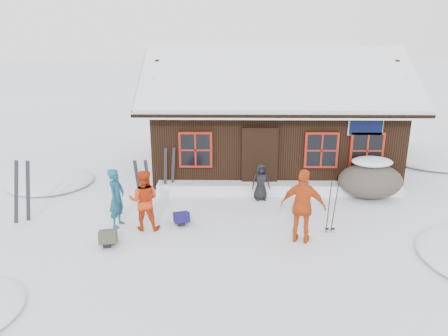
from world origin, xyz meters
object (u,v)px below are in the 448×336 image
at_px(skier_orange_right, 303,206).
at_px(boulder, 370,180).
at_px(skier_orange_left, 144,200).
at_px(ski_pair_left, 22,192).
at_px(ski_poles, 332,208).
at_px(backpack_blue, 182,219).
at_px(skier_crouched, 261,182).
at_px(skier_teal, 117,198).
at_px(backpack_olive, 108,239).

bearing_deg(skier_orange_right, boulder, -113.49).
relative_size(skier_orange_left, ski_pair_left, 0.90).
xyz_separation_m(skier_orange_right, ski_poles, (0.82, 0.53, -0.27)).
xyz_separation_m(boulder, backpack_blue, (-5.54, -2.01, -0.44)).
height_order(skier_crouched, ski_pair_left, ski_pair_left).
distance_m(skier_teal, skier_orange_left, 0.76).
height_order(skier_teal, ski_pair_left, ski_pair_left).
height_order(boulder, backpack_blue, boulder).
bearing_deg(ski_poles, skier_teal, 176.92).
xyz_separation_m(skier_orange_right, skier_crouched, (-0.81, 2.71, -0.35)).
relative_size(skier_crouched, backpack_blue, 2.33).
height_order(ski_poles, backpack_blue, ski_poles).
relative_size(ski_pair_left, ski_poles, 1.28).
relative_size(ski_poles, backpack_olive, 2.54).
height_order(skier_teal, skier_orange_left, skier_orange_left).
height_order(boulder, ski_poles, ski_poles).
bearing_deg(backpack_olive, skier_orange_right, -8.25).
bearing_deg(ski_pair_left, backpack_olive, -40.42).
relative_size(skier_orange_right, skier_crouched, 1.61).
bearing_deg(ski_poles, skier_orange_left, 178.55).
relative_size(skier_crouched, backpack_olive, 2.11).
relative_size(skier_teal, skier_orange_left, 0.99).
distance_m(skier_crouched, backpack_blue, 2.86).
xyz_separation_m(skier_orange_left, backpack_blue, (0.91, 0.29, -0.66)).
bearing_deg(skier_orange_left, backpack_olive, 51.09).
distance_m(ski_pair_left, backpack_olive, 2.96).
distance_m(skier_teal, ski_poles, 5.48).
bearing_deg(skier_orange_right, skier_orange_left, 7.65).
xyz_separation_m(ski_poles, backpack_olive, (-5.45, -0.78, -0.50)).
distance_m(skier_teal, skier_orange_right, 4.73).
bearing_deg(ski_pair_left, skier_orange_left, -20.57).
bearing_deg(skier_orange_left, ski_poles, 178.40).
distance_m(skier_orange_left, ski_pair_left, 3.32).
xyz_separation_m(skier_orange_right, ski_pair_left, (-7.21, 1.07, -0.08)).
height_order(skier_orange_left, ski_poles, skier_orange_left).
xyz_separation_m(skier_crouched, ski_poles, (1.62, -2.18, 0.08)).
xyz_separation_m(skier_orange_left, ski_pair_left, (-3.29, 0.41, 0.04)).
distance_m(boulder, backpack_olive, 7.85).
relative_size(skier_orange_right, boulder, 0.95).
xyz_separation_m(skier_crouched, boulder, (3.33, 0.23, 0.00)).
distance_m(boulder, ski_poles, 2.96).
height_order(ski_pair_left, backpack_olive, ski_pair_left).
xyz_separation_m(ski_pair_left, ski_poles, (8.02, -0.53, -0.18)).
distance_m(backpack_blue, backpack_olive, 2.01).
xyz_separation_m(boulder, ski_poles, (-1.71, -2.41, 0.07)).
relative_size(skier_teal, backpack_blue, 3.20).
bearing_deg(ski_pair_left, skier_teal, -18.75).
distance_m(skier_orange_left, backpack_olive, 1.32).
height_order(skier_teal, skier_crouched, skier_teal).
bearing_deg(skier_orange_left, skier_crouched, -146.63).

